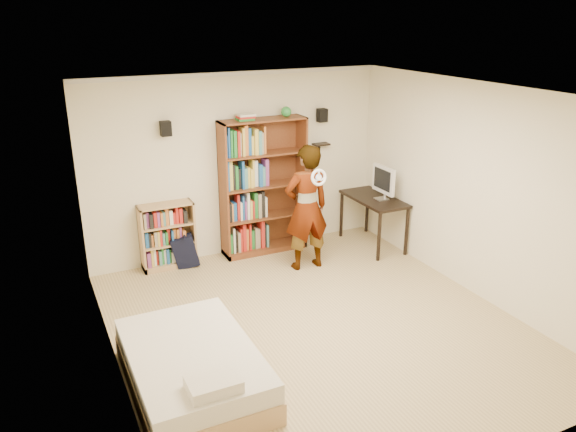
% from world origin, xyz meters
% --- Properties ---
extents(ground, '(4.50, 5.00, 0.01)m').
position_xyz_m(ground, '(0.00, 0.00, 0.00)').
color(ground, tan).
rests_on(ground, ground).
extents(room_shell, '(4.52, 5.02, 2.71)m').
position_xyz_m(room_shell, '(0.00, 0.00, 1.76)').
color(room_shell, '#EFE8CC').
rests_on(room_shell, ground).
extents(crown_molding, '(4.50, 5.00, 0.06)m').
position_xyz_m(crown_molding, '(0.00, 0.00, 2.67)').
color(crown_molding, silver).
rests_on(crown_molding, room_shell).
extents(speaker_left, '(0.14, 0.12, 0.20)m').
position_xyz_m(speaker_left, '(-1.05, 2.40, 2.00)').
color(speaker_left, black).
rests_on(speaker_left, room_shell).
extents(speaker_right, '(0.14, 0.12, 0.20)m').
position_xyz_m(speaker_right, '(1.35, 2.40, 2.00)').
color(speaker_right, black).
rests_on(speaker_right, room_shell).
extents(wall_shelf, '(0.25, 0.16, 0.02)m').
position_xyz_m(wall_shelf, '(1.35, 2.41, 1.55)').
color(wall_shelf, black).
rests_on(wall_shelf, room_shell).
extents(tall_bookshelf, '(1.29, 0.38, 2.04)m').
position_xyz_m(tall_bookshelf, '(0.33, 2.31, 1.02)').
color(tall_bookshelf, brown).
rests_on(tall_bookshelf, ground).
extents(low_bookshelf, '(0.76, 0.29, 0.96)m').
position_xyz_m(low_bookshelf, '(-1.15, 2.36, 0.48)').
color(low_bookshelf, tan).
rests_on(low_bookshelf, ground).
extents(computer_desk, '(0.58, 1.16, 0.79)m').
position_xyz_m(computer_desk, '(1.94, 1.76, 0.39)').
color(computer_desk, black).
rests_on(computer_desk, ground).
extents(imac, '(0.15, 0.52, 0.51)m').
position_xyz_m(imac, '(1.99, 1.65, 1.04)').
color(imac, white).
rests_on(imac, computer_desk).
extents(daybed, '(1.17, 1.81, 0.53)m').
position_xyz_m(daybed, '(-1.64, -0.48, 0.27)').
color(daybed, silver).
rests_on(daybed, ground).
extents(person, '(0.67, 0.45, 1.80)m').
position_xyz_m(person, '(0.63, 1.50, 0.90)').
color(person, black).
rests_on(person, ground).
extents(wii_wheel, '(0.23, 0.09, 0.23)m').
position_xyz_m(wii_wheel, '(0.63, 1.16, 1.43)').
color(wii_wheel, white).
rests_on(wii_wheel, person).
extents(navy_bag, '(0.40, 0.31, 0.49)m').
position_xyz_m(navy_bag, '(-0.94, 2.26, 0.24)').
color(navy_bag, black).
rests_on(navy_bag, ground).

